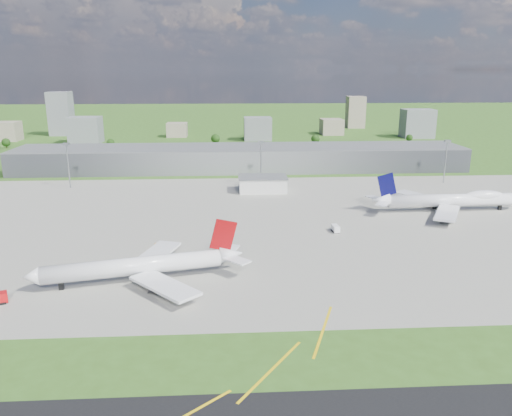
{
  "coord_description": "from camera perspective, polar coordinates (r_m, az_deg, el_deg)",
  "views": [
    {
      "loc": [
        -9.16,
        -170.53,
        65.63
      ],
      "look_at": [
        2.49,
        32.97,
        9.0
      ],
      "focal_mm": 35.0,
      "sensor_mm": 36.0,
      "label": 1
    }
  ],
  "objects": [
    {
      "name": "ground",
      "position": [
        327.31,
        -1.61,
        3.95
      ],
      "size": [
        1400.0,
        1400.0,
        0.0
      ],
      "primitive_type": "plane",
      "color": "#35591B",
      "rests_on": "ground"
    },
    {
      "name": "apron",
      "position": [
        221.34,
        1.84,
        -1.72
      ],
      "size": [
        360.0,
        190.0,
        0.08
      ],
      "primitive_type": "cube",
      "color": "gray",
      "rests_on": "ground"
    },
    {
      "name": "terminal",
      "position": [
        340.65,
        -1.7,
        5.7
      ],
      "size": [
        300.0,
        42.0,
        15.0
      ],
      "primitive_type": "cube",
      "color": "slate",
      "rests_on": "ground"
    },
    {
      "name": "ops_building",
      "position": [
        278.12,
        0.76,
        2.72
      ],
      "size": [
        26.0,
        16.0,
        8.0
      ],
      "primitive_type": "cube",
      "color": "silver",
      "rests_on": "ground"
    },
    {
      "name": "mast_west",
      "position": [
        303.44,
        -20.75,
        5.44
      ],
      "size": [
        3.5,
        2.0,
        25.9
      ],
      "color": "gray",
      "rests_on": "ground"
    },
    {
      "name": "mast_center",
      "position": [
        290.16,
        0.56,
        6.02
      ],
      "size": [
        3.5,
        2.0,
        25.9
      ],
      "color": "gray",
      "rests_on": "ground"
    },
    {
      "name": "mast_east",
      "position": [
        317.03,
        20.92,
        5.81
      ],
      "size": [
        3.5,
        2.0,
        25.9
      ],
      "color": "gray",
      "rests_on": "ground"
    },
    {
      "name": "airliner_red_twin",
      "position": [
        164.53,
        -12.87,
        -6.51
      ],
      "size": [
        67.82,
        52.04,
        18.79
      ],
      "rotation": [
        0.0,
        0.0,
        3.37
      ],
      "color": "white",
      "rests_on": "ground"
    },
    {
      "name": "airliner_blue_quad",
      "position": [
        256.06,
        21.42,
        0.83
      ],
      "size": [
        74.39,
        58.42,
        19.45
      ],
      "rotation": [
        0.0,
        0.0,
        0.02
      ],
      "color": "white",
      "rests_on": "ground"
    },
    {
      "name": "tug_yellow",
      "position": [
        194.01,
        -11.0,
        -4.26
      ],
      "size": [
        3.75,
        2.62,
        1.72
      ],
      "rotation": [
        0.0,
        0.0,
        0.21
      ],
      "color": "orange",
      "rests_on": "ground"
    },
    {
      "name": "van_white_near",
      "position": [
        211.36,
        9.06,
        -2.36
      ],
      "size": [
        2.92,
        5.75,
        2.81
      ],
      "rotation": [
        0.0,
        0.0,
        1.64
      ],
      "color": "white",
      "rests_on": "ground"
    },
    {
      "name": "van_white_far",
      "position": [
        247.65,
        20.34,
        -0.54
      ],
      "size": [
        4.99,
        3.21,
        2.4
      ],
      "rotation": [
        0.0,
        0.0,
        0.25
      ],
      "color": "silver",
      "rests_on": "ground"
    },
    {
      "name": "bldg_far_w",
      "position": [
        536.91,
        -26.65,
        7.85
      ],
      "size": [
        24.0,
        20.0,
        18.0
      ],
      "primitive_type": "cube",
      "color": "gray",
      "rests_on": "ground"
    },
    {
      "name": "bldg_w",
      "position": [
        491.32,
        -18.91,
        8.44
      ],
      "size": [
        28.0,
        22.0,
        24.0
      ],
      "primitive_type": "cube",
      "color": "slate",
      "rests_on": "ground"
    },
    {
      "name": "bldg_cw",
      "position": [
        516.39,
        -9.01,
        8.82
      ],
      "size": [
        20.0,
        18.0,
        14.0
      ],
      "primitive_type": "cube",
      "color": "gray",
      "rests_on": "ground"
    },
    {
      "name": "bldg_c",
      "position": [
        484.5,
        0.2,
        9.05
      ],
      "size": [
        26.0,
        20.0,
        22.0
      ],
      "primitive_type": "cube",
      "color": "slate",
      "rests_on": "ground"
    },
    {
      "name": "bldg_ce",
      "position": [
        534.96,
        8.63,
        9.17
      ],
      "size": [
        22.0,
        24.0,
        16.0
      ],
      "primitive_type": "cube",
      "color": "gray",
      "rests_on": "ground"
    },
    {
      "name": "bldg_e",
      "position": [
        528.27,
        17.96,
        9.18
      ],
      "size": [
        30.0,
        22.0,
        28.0
      ],
      "primitive_type": "cube",
      "color": "slate",
      "rests_on": "ground"
    },
    {
      "name": "bldg_tall_w",
      "position": [
        559.06,
        -21.4,
        10.01
      ],
      "size": [
        22.0,
        20.0,
        44.0
      ],
      "primitive_type": "cube",
      "color": "slate",
      "rests_on": "ground"
    },
    {
      "name": "bldg_tall_e",
      "position": [
        601.27,
        11.3,
        10.69
      ],
      "size": [
        20.0,
        18.0,
        36.0
      ],
      "primitive_type": "cube",
      "color": "gray",
      "rests_on": "ground"
    },
    {
      "name": "tree_far_w",
      "position": [
        483.88,
        -26.67,
        6.71
      ],
      "size": [
        7.2,
        7.2,
        8.8
      ],
      "color": "#382314",
      "rests_on": "ground"
    },
    {
      "name": "tree_w",
      "position": [
        451.16,
        -16.29,
        7.17
      ],
      "size": [
        6.75,
        6.75,
        8.25
      ],
      "color": "#382314",
      "rests_on": "ground"
    },
    {
      "name": "tree_c",
      "position": [
        454.61,
        -4.66,
        7.92
      ],
      "size": [
        8.1,
        8.1,
        9.9
      ],
      "color": "#382314",
      "rests_on": "ground"
    },
    {
      "name": "tree_e",
      "position": [
        456.48,
        6.8,
        7.85
      ],
      "size": [
        7.65,
        7.65,
        9.35
      ],
      "color": "#382314",
      "rests_on": "ground"
    },
    {
      "name": "tree_far_e",
      "position": [
        489.75,
        17.12,
        7.68
      ],
      "size": [
        6.3,
        6.3,
        7.7
      ],
      "color": "#382314",
      "rests_on": "ground"
    }
  ]
}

